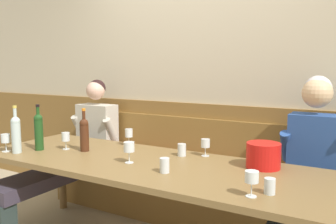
{
  "coord_description": "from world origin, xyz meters",
  "views": [
    {
      "loc": [
        1.4,
        -1.98,
        1.42
      ],
      "look_at": [
        -0.0,
        0.43,
        1.06
      ],
      "focal_mm": 38.02,
      "sensor_mm": 36.0,
      "label": 1
    }
  ],
  "objects_px": {
    "dining_table": "(144,170)",
    "water_tumbler_left": "(165,165)",
    "wine_bottle_green_tall": "(16,133)",
    "person_left_seat": "(306,180)",
    "wine_glass_right_end": "(129,147)",
    "wine_bottle_clear_water": "(84,133)",
    "wine_bottle_amber_mid": "(39,130)",
    "wine_glass_mid_left": "(252,178)",
    "water_tumbler_center": "(270,186)",
    "person_center_left_seat": "(70,152)",
    "wine_glass_center_rear": "(66,138)",
    "wine_glass_mid_right": "(205,144)",
    "water_tumbler_right": "(182,150)",
    "ice_bucket": "(263,155)",
    "wine_glass_left_end": "(129,134)",
    "wine_glass_by_bottle": "(6,139)",
    "wall_bench": "(190,192)"
  },
  "relations": [
    {
      "from": "dining_table",
      "to": "water_tumbler_left",
      "type": "bearing_deg",
      "value": -30.84
    },
    {
      "from": "wine_bottle_green_tall",
      "to": "water_tumbler_left",
      "type": "distance_m",
      "value": 1.29
    },
    {
      "from": "person_left_seat",
      "to": "wine_glass_right_end",
      "type": "distance_m",
      "value": 1.22
    },
    {
      "from": "dining_table",
      "to": "wine_bottle_clear_water",
      "type": "height_order",
      "value": "wine_bottle_clear_water"
    },
    {
      "from": "wine_bottle_amber_mid",
      "to": "wine_glass_mid_left",
      "type": "relative_size",
      "value": 2.7
    },
    {
      "from": "water_tumbler_center",
      "to": "person_center_left_seat",
      "type": "bearing_deg",
      "value": 165.07
    },
    {
      "from": "wine_bottle_green_tall",
      "to": "wine_glass_center_rear",
      "type": "height_order",
      "value": "wine_bottle_green_tall"
    },
    {
      "from": "dining_table",
      "to": "wine_bottle_amber_mid",
      "type": "distance_m",
      "value": 0.97
    },
    {
      "from": "wine_bottle_amber_mid",
      "to": "water_tumbler_center",
      "type": "distance_m",
      "value": 1.89
    },
    {
      "from": "person_left_seat",
      "to": "wine_bottle_clear_water",
      "type": "xyz_separation_m",
      "value": [
        -1.63,
        -0.35,
        0.22
      ]
    },
    {
      "from": "person_left_seat",
      "to": "wine_glass_mid_right",
      "type": "height_order",
      "value": "person_left_seat"
    },
    {
      "from": "wine_bottle_green_tall",
      "to": "water_tumbler_right",
      "type": "relative_size",
      "value": 4.0
    },
    {
      "from": "ice_bucket",
      "to": "wine_glass_left_end",
      "type": "distance_m",
      "value": 1.19
    },
    {
      "from": "dining_table",
      "to": "wine_bottle_amber_mid",
      "type": "bearing_deg",
      "value": -171.73
    },
    {
      "from": "wine_glass_left_end",
      "to": "water_tumbler_left",
      "type": "xyz_separation_m",
      "value": [
        0.67,
        -0.52,
        -0.06
      ]
    },
    {
      "from": "wine_bottle_amber_mid",
      "to": "wine_glass_mid_left",
      "type": "xyz_separation_m",
      "value": [
        1.82,
        -0.16,
        -0.06
      ]
    },
    {
      "from": "dining_table",
      "to": "water_tumbler_left",
      "type": "xyz_separation_m",
      "value": [
        0.27,
        -0.16,
        0.11
      ]
    },
    {
      "from": "ice_bucket",
      "to": "person_center_left_seat",
      "type": "bearing_deg",
      "value": 178.1
    },
    {
      "from": "wine_glass_left_end",
      "to": "wine_glass_mid_left",
      "type": "distance_m",
      "value": 1.44
    },
    {
      "from": "wine_glass_right_end",
      "to": "water_tumbler_left",
      "type": "bearing_deg",
      "value": -12.28
    },
    {
      "from": "dining_table",
      "to": "wine_glass_by_bottle",
      "type": "height_order",
      "value": "wine_glass_by_bottle"
    },
    {
      "from": "wine_glass_mid_left",
      "to": "wine_glass_by_bottle",
      "type": "bearing_deg",
      "value": -179.7
    },
    {
      "from": "water_tumbler_left",
      "to": "wine_bottle_green_tall",
      "type": "bearing_deg",
      "value": -174.03
    },
    {
      "from": "wine_glass_mid_right",
      "to": "wine_glass_mid_left",
      "type": "xyz_separation_m",
      "value": [
        0.56,
        -0.66,
        0.01
      ]
    },
    {
      "from": "wine_glass_center_rear",
      "to": "water_tumbler_left",
      "type": "xyz_separation_m",
      "value": [
        1.04,
        -0.15,
        -0.05
      ]
    },
    {
      "from": "wine_glass_by_bottle",
      "to": "wine_glass_right_end",
      "type": "relative_size",
      "value": 0.95
    },
    {
      "from": "wine_bottle_green_tall",
      "to": "wine_glass_center_rear",
      "type": "bearing_deg",
      "value": 49.34
    },
    {
      "from": "wine_glass_by_bottle",
      "to": "water_tumbler_right",
      "type": "distance_m",
      "value": 1.41
    },
    {
      "from": "wine_glass_mid_left",
      "to": "water_tumbler_right",
      "type": "xyz_separation_m",
      "value": [
        -0.72,
        0.57,
        -0.06
      ]
    },
    {
      "from": "water_tumbler_right",
      "to": "ice_bucket",
      "type": "bearing_deg",
      "value": -0.58
    },
    {
      "from": "wall_bench",
      "to": "person_center_left_seat",
      "type": "xyz_separation_m",
      "value": [
        -1.08,
        -0.41,
        0.33
      ]
    },
    {
      "from": "wine_bottle_clear_water",
      "to": "wine_glass_mid_right",
      "type": "distance_m",
      "value": 0.97
    },
    {
      "from": "dining_table",
      "to": "wine_glass_mid_right",
      "type": "relative_size",
      "value": 20.03
    },
    {
      "from": "water_tumbler_center",
      "to": "wine_glass_left_end",
      "type": "bearing_deg",
      "value": 157.03
    },
    {
      "from": "wine_bottle_amber_mid",
      "to": "wine_glass_center_rear",
      "type": "xyz_separation_m",
      "value": [
        0.17,
        0.13,
        -0.07
      ]
    },
    {
      "from": "wine_glass_mid_left",
      "to": "water_tumbler_center",
      "type": "relative_size",
      "value": 1.6
    },
    {
      "from": "wine_glass_left_end",
      "to": "wine_glass_mid_left",
      "type": "bearing_deg",
      "value": -27.36
    },
    {
      "from": "person_left_seat",
      "to": "wine_glass_right_end",
      "type": "relative_size",
      "value": 9.04
    },
    {
      "from": "wall_bench",
      "to": "wine_bottle_clear_water",
      "type": "relative_size",
      "value": 8.47
    },
    {
      "from": "dining_table",
      "to": "wine_glass_mid_left",
      "type": "bearing_deg",
      "value": -18.79
    },
    {
      "from": "wine_glass_center_rear",
      "to": "water_tumbler_center",
      "type": "distance_m",
      "value": 1.73
    },
    {
      "from": "wine_bottle_clear_water",
      "to": "water_tumbler_right",
      "type": "distance_m",
      "value": 0.8
    },
    {
      "from": "ice_bucket",
      "to": "wine_bottle_clear_water",
      "type": "distance_m",
      "value": 1.4
    },
    {
      "from": "wine_bottle_amber_mid",
      "to": "wine_glass_right_end",
      "type": "xyz_separation_m",
      "value": [
        0.87,
        0.05,
        -0.05
      ]
    },
    {
      "from": "wine_glass_center_rear",
      "to": "water_tumbler_left",
      "type": "height_order",
      "value": "wine_glass_center_rear"
    },
    {
      "from": "wine_bottle_amber_mid",
      "to": "water_tumbler_left",
      "type": "relative_size",
      "value": 3.91
    },
    {
      "from": "wine_bottle_clear_water",
      "to": "wine_glass_center_rear",
      "type": "distance_m",
      "value": 0.19
    },
    {
      "from": "wine_glass_right_end",
      "to": "person_left_seat",
      "type": "bearing_deg",
      "value": 22.53
    },
    {
      "from": "wine_glass_right_end",
      "to": "water_tumbler_center",
      "type": "distance_m",
      "value": 1.03
    },
    {
      "from": "person_left_seat",
      "to": "dining_table",
      "type": "bearing_deg",
      "value": -160.28
    }
  ]
}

